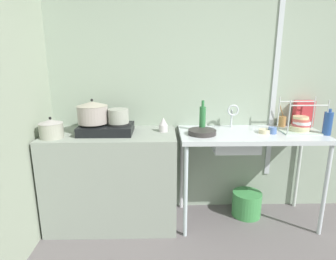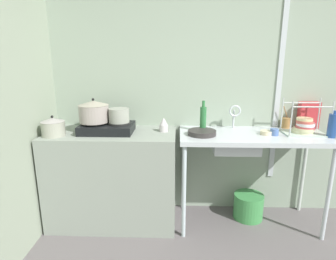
{
  "view_description": "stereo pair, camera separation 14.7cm",
  "coord_description": "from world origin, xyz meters",
  "px_view_note": "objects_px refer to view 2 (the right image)",
  "views": [
    {
      "loc": [
        -0.94,
        -0.89,
        1.59
      ],
      "look_at": [
        -0.88,
        1.6,
        0.94
      ],
      "focal_mm": 29.89,
      "sensor_mm": 36.0,
      "label": 1
    },
    {
      "loc": [
        -0.79,
        -0.89,
        1.59
      ],
      "look_at": [
        -0.88,
        1.6,
        0.94
      ],
      "focal_mm": 29.89,
      "sensor_mm": 36.0,
      "label": 2
    }
  ],
  "objects_px": {
    "frying_pan": "(202,133)",
    "bucket_on_floor": "(248,206)",
    "small_bowl_on_drainboard": "(266,133)",
    "faucet": "(235,113)",
    "pot_beside_stove": "(53,127)",
    "cereal_box": "(308,115)",
    "pot_on_right_burner": "(119,115)",
    "bottle_by_sink": "(203,119)",
    "pot_on_left_burner": "(94,111)",
    "sink_basin": "(235,142)",
    "dish_rack": "(304,127)",
    "bottle_by_rack": "(332,125)",
    "stove": "(107,128)",
    "percolator": "(164,125)",
    "cup_by_rack": "(274,132)",
    "utensil_jar": "(286,123)"
  },
  "relations": [
    {
      "from": "dish_rack",
      "to": "bottle_by_rack",
      "type": "xyz_separation_m",
      "value": [
        0.19,
        -0.11,
        0.04
      ]
    },
    {
      "from": "frying_pan",
      "to": "bucket_on_floor",
      "type": "xyz_separation_m",
      "value": [
        0.5,
        0.14,
        -0.81
      ]
    },
    {
      "from": "small_bowl_on_drainboard",
      "to": "cereal_box",
      "type": "height_order",
      "value": "cereal_box"
    },
    {
      "from": "pot_beside_stove",
      "to": "bottle_by_sink",
      "type": "distance_m",
      "value": 1.35
    },
    {
      "from": "faucet",
      "to": "bottle_by_sink",
      "type": "relative_size",
      "value": 0.81
    },
    {
      "from": "dish_rack",
      "to": "pot_on_right_burner",
      "type": "bearing_deg",
      "value": -179.52
    },
    {
      "from": "pot_beside_stove",
      "to": "utensil_jar",
      "type": "relative_size",
      "value": 0.93
    },
    {
      "from": "frying_pan",
      "to": "dish_rack",
      "type": "distance_m",
      "value": 0.93
    },
    {
      "from": "faucet",
      "to": "cereal_box",
      "type": "height_order",
      "value": "cereal_box"
    },
    {
      "from": "pot_on_left_burner",
      "to": "bottle_by_sink",
      "type": "bearing_deg",
      "value": 3.44
    },
    {
      "from": "dish_rack",
      "to": "bucket_on_floor",
      "type": "distance_m",
      "value": 0.95
    },
    {
      "from": "dish_rack",
      "to": "small_bowl_on_drainboard",
      "type": "height_order",
      "value": "dish_rack"
    },
    {
      "from": "cereal_box",
      "to": "small_bowl_on_drainboard",
      "type": "bearing_deg",
      "value": -154.55
    },
    {
      "from": "bottle_by_sink",
      "to": "bottle_by_rack",
      "type": "xyz_separation_m",
      "value": [
        1.1,
        -0.15,
        -0.02
      ]
    },
    {
      "from": "percolator",
      "to": "bottle_by_sink",
      "type": "height_order",
      "value": "bottle_by_sink"
    },
    {
      "from": "pot_on_left_burner",
      "to": "percolator",
      "type": "relative_size",
      "value": 2.09
    },
    {
      "from": "stove",
      "to": "bottle_by_sink",
      "type": "relative_size",
      "value": 1.64
    },
    {
      "from": "stove",
      "to": "small_bowl_on_drainboard",
      "type": "relative_size",
      "value": 4.56
    },
    {
      "from": "pot_beside_stove",
      "to": "cereal_box",
      "type": "xyz_separation_m",
      "value": [
        2.38,
        0.37,
        0.05
      ]
    },
    {
      "from": "percolator",
      "to": "small_bowl_on_drainboard",
      "type": "height_order",
      "value": "percolator"
    },
    {
      "from": "pot_on_right_burner",
      "to": "sink_basin",
      "type": "xyz_separation_m",
      "value": [
        1.06,
        -0.01,
        -0.24
      ]
    },
    {
      "from": "utensil_jar",
      "to": "bucket_on_floor",
      "type": "bearing_deg",
      "value": -156.38
    },
    {
      "from": "bottle_by_sink",
      "to": "dish_rack",
      "type": "bearing_deg",
      "value": -2.9
    },
    {
      "from": "cereal_box",
      "to": "bucket_on_floor",
      "type": "height_order",
      "value": "cereal_box"
    },
    {
      "from": "pot_on_right_burner",
      "to": "bucket_on_floor",
      "type": "xyz_separation_m",
      "value": [
        1.26,
        0.08,
        -0.95
      ]
    },
    {
      "from": "pot_on_left_burner",
      "to": "sink_basin",
      "type": "height_order",
      "value": "pot_on_left_burner"
    },
    {
      "from": "faucet",
      "to": "dish_rack",
      "type": "bearing_deg",
      "value": -14.37
    },
    {
      "from": "cereal_box",
      "to": "bucket_on_floor",
      "type": "xyz_separation_m",
      "value": [
        -0.55,
        -0.15,
        -0.91
      ]
    },
    {
      "from": "pot_on_left_burner",
      "to": "cereal_box",
      "type": "height_order",
      "value": "pot_on_left_burner"
    },
    {
      "from": "small_bowl_on_drainboard",
      "to": "bottle_by_sink",
      "type": "relative_size",
      "value": 0.36
    },
    {
      "from": "pot_on_left_burner",
      "to": "cup_by_rack",
      "type": "xyz_separation_m",
      "value": [
        1.64,
        -0.04,
        -0.17
      ]
    },
    {
      "from": "pot_beside_stove",
      "to": "cereal_box",
      "type": "bearing_deg",
      "value": 8.85
    },
    {
      "from": "frying_pan",
      "to": "bottle_by_rack",
      "type": "bearing_deg",
      "value": -1.99
    },
    {
      "from": "pot_on_left_burner",
      "to": "sink_basin",
      "type": "bearing_deg",
      "value": -0.51
    },
    {
      "from": "faucet",
      "to": "sink_basin",
      "type": "bearing_deg",
      "value": -96.81
    },
    {
      "from": "small_bowl_on_drainboard",
      "to": "bottle_by_rack",
      "type": "xyz_separation_m",
      "value": [
        0.54,
        -0.07,
        0.09
      ]
    },
    {
      "from": "pot_on_right_burner",
      "to": "bottle_by_sink",
      "type": "height_order",
      "value": "bottle_by_sink"
    },
    {
      "from": "pot_on_right_burner",
      "to": "dish_rack",
      "type": "bearing_deg",
      "value": 0.48
    },
    {
      "from": "percolator",
      "to": "faucet",
      "type": "relative_size",
      "value": 0.55
    },
    {
      "from": "pot_on_right_burner",
      "to": "small_bowl_on_drainboard",
      "type": "distance_m",
      "value": 1.35
    },
    {
      "from": "frying_pan",
      "to": "bucket_on_floor",
      "type": "distance_m",
      "value": 0.96
    },
    {
      "from": "faucet",
      "to": "utensil_jar",
      "type": "bearing_deg",
      "value": 6.9
    },
    {
      "from": "sink_basin",
      "to": "bottle_by_rack",
      "type": "xyz_separation_m",
      "value": [
        0.81,
        -0.08,
        0.18
      ]
    },
    {
      "from": "cup_by_rack",
      "to": "bottle_by_sink",
      "type": "bearing_deg",
      "value": 170.74
    },
    {
      "from": "pot_on_right_burner",
      "to": "faucet",
      "type": "xyz_separation_m",
      "value": [
        1.08,
        0.17,
        -0.0
      ]
    },
    {
      "from": "bottle_by_rack",
      "to": "stove",
      "type": "bearing_deg",
      "value": 177.31
    },
    {
      "from": "utensil_jar",
      "to": "percolator",
      "type": "bearing_deg",
      "value": -171.48
    },
    {
      "from": "pot_on_right_burner",
      "to": "bucket_on_floor",
      "type": "distance_m",
      "value": 1.58
    },
    {
      "from": "small_bowl_on_drainboard",
      "to": "faucet",
      "type": "bearing_deg",
      "value": 142.96
    },
    {
      "from": "dish_rack",
      "to": "cereal_box",
      "type": "height_order",
      "value": "dish_rack"
    }
  ]
}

